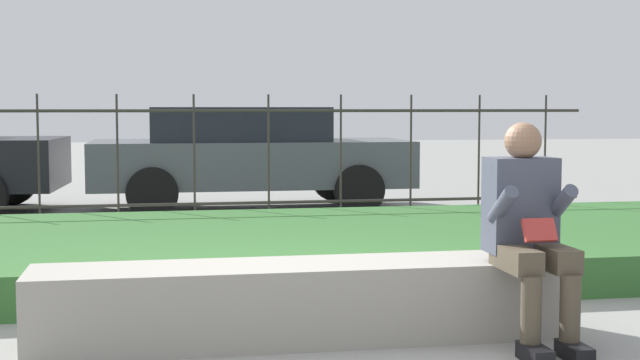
{
  "coord_description": "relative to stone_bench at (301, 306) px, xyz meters",
  "views": [
    {
      "loc": [
        -0.81,
        -4.93,
        1.32
      ],
      "look_at": [
        0.81,
        3.79,
        0.6
      ],
      "focal_mm": 50.0,
      "sensor_mm": 36.0,
      "label": 1
    }
  ],
  "objects": [
    {
      "name": "person_seated_reader",
      "position": [
        1.24,
        -0.3,
        0.48
      ],
      "size": [
        0.42,
        0.73,
        1.24
      ],
      "color": "black",
      "rests_on": "ground_plane"
    },
    {
      "name": "grass_berm",
      "position": [
        0.01,
        2.38,
        -0.05
      ],
      "size": [
        9.99,
        3.36,
        0.29
      ],
      "color": "#33662D",
      "rests_on": "ground_plane"
    },
    {
      "name": "stone_bench",
      "position": [
        0.0,
        0.0,
        0.0
      ],
      "size": [
        3.01,
        0.54,
        0.44
      ],
      "color": "gray",
      "rests_on": "ground_plane"
    },
    {
      "name": "car_parked_center",
      "position": [
        0.38,
        6.63,
        0.52
      ],
      "size": [
        4.09,
        1.88,
        1.33
      ],
      "rotation": [
        0.0,
        0.0,
        -0.01
      ],
      "color": "#4C5156",
      "rests_on": "ground_plane"
    },
    {
      "name": "iron_fence",
      "position": [
        0.01,
        4.64,
        0.58
      ],
      "size": [
        7.99,
        0.03,
        1.47
      ],
      "color": "#332D28",
      "rests_on": "ground_plane"
    },
    {
      "name": "ground_plane",
      "position": [
        0.01,
        0.0,
        -0.2
      ],
      "size": [
        60.0,
        60.0,
        0.0
      ],
      "primitive_type": "plane",
      "color": "gray"
    }
  ]
}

